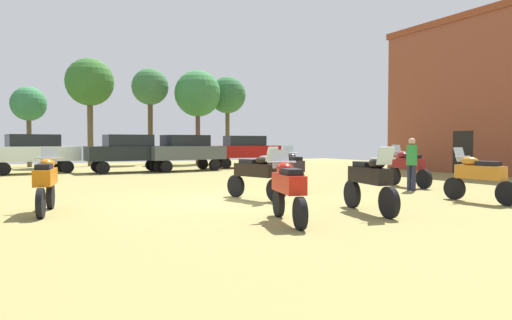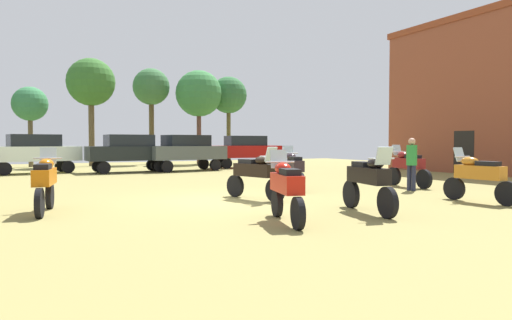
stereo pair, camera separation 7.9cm
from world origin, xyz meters
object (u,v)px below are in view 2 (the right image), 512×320
at_px(tree_5, 91,83).
at_px(motorcycle_3, 255,174).
at_px(car_2, 129,150).
at_px(tree_3, 30,105).
at_px(motorcycle_2, 286,187).
at_px(car_5, 34,151).
at_px(car_4, 245,149).
at_px(motorcycle_12, 479,176).
at_px(person_1, 412,160).
at_px(tree_6, 229,96).
at_px(motorcycle_7, 45,181).
at_px(tree_4, 151,88).
at_px(tree_8, 199,94).
at_px(motorcycle_9, 408,166).
at_px(motorcycle_11, 293,168).
at_px(motorcycle_5, 369,180).
at_px(car_3, 186,150).

bearing_deg(tree_5, motorcycle_3, -85.47).
relative_size(car_2, tree_3, 0.85).
bearing_deg(motorcycle_2, car_5, 117.81).
distance_m(car_2, tree_3, 9.85).
height_order(car_4, tree_3, tree_3).
bearing_deg(motorcycle_12, person_1, 73.89).
relative_size(person_1, tree_6, 0.26).
distance_m(motorcycle_7, tree_3, 21.98).
xyz_separation_m(car_2, car_5, (-4.53, 1.26, 0.00)).
bearing_deg(person_1, tree_4, -2.94).
bearing_deg(motorcycle_7, motorcycle_2, -29.23).
bearing_deg(tree_8, motorcycle_3, -105.66).
relative_size(car_4, tree_8, 0.65).
relative_size(motorcycle_2, motorcycle_9, 0.94).
distance_m(car_2, person_1, 15.12).
xyz_separation_m(motorcycle_11, car_5, (-7.51, 13.08, 0.44)).
bearing_deg(motorcycle_2, motorcycle_11, 72.21).
bearing_deg(tree_5, tree_8, -1.56).
distance_m(motorcycle_11, tree_3, 21.68).
bearing_deg(car_2, motorcycle_12, -164.13).
relative_size(motorcycle_2, tree_6, 0.32).
xyz_separation_m(motorcycle_5, tree_8, (4.65, 24.21, 4.42)).
relative_size(motorcycle_5, car_5, 0.50).
bearing_deg(motorcycle_12, tree_3, 108.93).
distance_m(car_3, tree_3, 11.76).
xyz_separation_m(person_1, tree_3, (-11.00, 21.92, 3.00)).
bearing_deg(motorcycle_5, tree_5, -72.12).
bearing_deg(tree_4, motorcycle_9, -79.53).
distance_m(car_3, tree_5, 9.82).
xyz_separation_m(motorcycle_7, motorcycle_12, (10.31, -3.21, -0.01)).
distance_m(motorcycle_12, tree_6, 25.02).
relative_size(car_2, tree_8, 0.64).
bearing_deg(car_4, tree_3, 66.02).
xyz_separation_m(motorcycle_2, car_4, (7.85, 18.36, 0.46)).
distance_m(motorcycle_9, person_1, 1.38).
xyz_separation_m(motorcycle_7, car_5, (0.06, 14.76, 0.45)).
height_order(motorcycle_11, motorcycle_12, motorcycle_11).
xyz_separation_m(car_2, tree_3, (-4.60, 8.22, 2.85)).
xyz_separation_m(car_3, tree_3, (-7.70, 8.42, 2.85)).
height_order(motorcycle_11, tree_3, tree_3).
bearing_deg(tree_4, car_4, -60.06).
bearing_deg(car_3, tree_8, -32.27).
bearing_deg(tree_8, motorcycle_5, -100.88).
height_order(car_3, person_1, car_3).
height_order(car_4, tree_4, tree_4).
relative_size(motorcycle_3, motorcycle_12, 1.04).
relative_size(car_2, car_5, 0.97).
xyz_separation_m(car_2, person_1, (6.39, -13.70, -0.15)).
xyz_separation_m(motorcycle_3, motorcycle_5, (1.20, -3.33, 0.01)).
xyz_separation_m(tree_3, tree_5, (3.67, -0.60, 1.53)).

